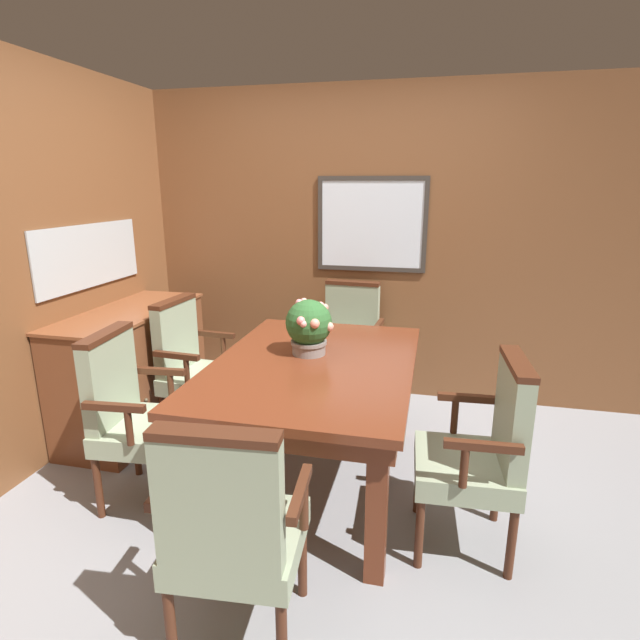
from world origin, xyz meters
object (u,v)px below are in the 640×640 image
dining_table (314,377)px  chair_right_near (482,448)px  chair_head_far (348,339)px  sideboard_cabinet (134,369)px  chair_left_far (193,363)px  potted_plant (309,326)px  chair_head_near (232,527)px  chair_left_near (134,411)px

dining_table → chair_right_near: 0.97m
chair_head_far → sideboard_cabinet: 1.62m
chair_left_far → potted_plant: size_ratio=2.99×
chair_head_near → potted_plant: size_ratio=2.99×
dining_table → sideboard_cabinet: 1.50m
chair_head_near → sideboard_cabinet: (-1.41, 1.55, -0.09)m
dining_table → chair_left_near: bearing=-157.5°
chair_head_near → chair_left_near: size_ratio=1.00×
chair_left_near → potted_plant: potted_plant is taller
potted_plant → sideboard_cabinet: size_ratio=0.26×
chair_left_near → chair_left_far: bearing=-2.3°
chair_head_near → chair_right_near: (0.92, 0.79, 0.00)m
dining_table → potted_plant: (-0.06, 0.12, 0.27)m
chair_left_near → sideboard_cabinet: size_ratio=0.77×
chair_head_near → chair_left_near: 1.18m
dining_table → chair_left_far: 1.04m
dining_table → potted_plant: 0.30m
chair_head_far → chair_right_near: same height
dining_table → chair_head_near: chair_head_near is taller
dining_table → sideboard_cabinet: (-1.43, 0.40, -0.22)m
chair_head_far → chair_head_near: size_ratio=1.00×
chair_left_near → sideboard_cabinet: bearing=28.2°
chair_head_far → chair_head_near: 2.32m
chair_left_far → chair_left_near: size_ratio=1.00×
chair_left_near → chair_right_near: (1.81, 0.02, 0.00)m
chair_left_near → chair_head_near: bearing=-135.7°
chair_left_far → potted_plant: (0.90, -0.26, 0.40)m
chair_head_near → chair_head_far: bearing=-95.2°
chair_head_far → chair_left_far: same height
dining_table → sideboard_cabinet: sideboard_cabinet is taller
chair_left_far → sideboard_cabinet: (-0.48, 0.02, -0.09)m
chair_left_far → chair_right_near: same height
potted_plant → sideboard_cabinet: bearing=168.3°
chair_right_near → sideboard_cabinet: chair_right_near is taller
chair_right_near → chair_head_near: bearing=-52.5°
chair_left_far → chair_head_near: (0.93, -1.53, 0.00)m
potted_plant → chair_head_far: bearing=87.1°
chair_head_far → chair_head_near: same height
potted_plant → chair_left_near: bearing=-149.9°
potted_plant → sideboard_cabinet: (-1.37, 0.29, -0.49)m
dining_table → potted_plant: bearing=116.3°
chair_right_near → potted_plant: 1.14m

